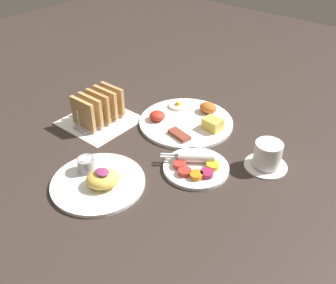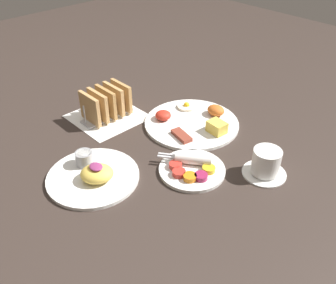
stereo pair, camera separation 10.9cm
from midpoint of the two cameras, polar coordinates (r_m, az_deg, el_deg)
ground_plane at (r=1.13m, az=-6.45°, el=-0.87°), size 3.00×3.00×0.00m
napkin_flat at (r=1.28m, az=-12.74°, el=3.12°), size 0.22×0.22×0.00m
plate_breakfast at (r=1.23m, az=0.44°, el=3.26°), size 0.31×0.31×0.05m
plate_condiments at (r=1.03m, az=1.26°, el=-3.79°), size 0.19×0.18×0.04m
plate_foreground at (r=1.01m, az=-13.68°, el=-5.70°), size 0.25×0.25×0.06m
toast_rack at (r=1.25m, az=-13.03°, el=5.07°), size 0.10×0.18×0.10m
coffee_cup at (r=1.05m, az=12.06°, el=-2.21°), size 0.12×0.12×0.08m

